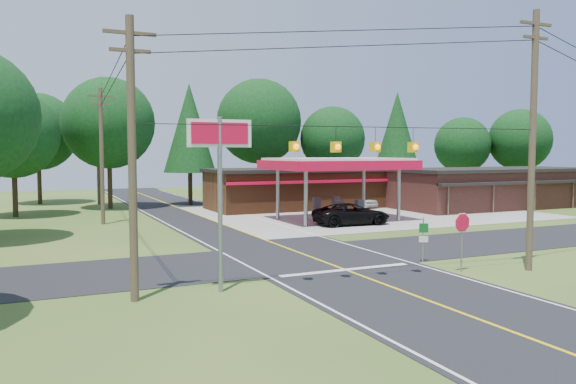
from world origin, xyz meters
name	(u,v)px	position (x,y,z in m)	size (l,w,h in m)	color
ground	(310,257)	(0.00, 0.00, 0.00)	(120.00, 120.00, 0.00)	#36551E
main_highway	(310,257)	(0.00, 0.00, 0.01)	(8.00, 120.00, 0.02)	black
cross_road	(310,257)	(0.00, 0.00, 0.01)	(70.00, 7.00, 0.02)	black
lane_center_yellow	(310,256)	(0.00, 0.00, 0.03)	(0.15, 110.00, 0.00)	yellow
gas_canopy	(338,166)	(9.00, 13.00, 4.27)	(10.60, 7.40, 4.88)	gray
convenience_store	(294,188)	(10.00, 22.98, 1.92)	(16.40, 7.55, 3.80)	#5B321A
strip_building	(493,187)	(28.00, 15.98, 1.91)	(20.40, 8.75, 3.80)	#361A16
utility_pole_near_right	(533,137)	(7.50, -7.00, 5.96)	(1.80, 0.30, 11.50)	#473828
utility_pole_near_left	(132,155)	(-9.50, -5.00, 5.20)	(1.80, 0.30, 10.00)	#473828
utility_pole_far_left	(102,154)	(-8.00, 18.00, 5.20)	(1.80, 0.30, 10.00)	#473828
utility_pole_north	(98,158)	(-6.50, 35.00, 4.75)	(0.30, 0.30, 9.50)	#473828
overhead_beacons	(356,129)	(-1.00, -6.00, 6.21)	(17.04, 2.04, 1.03)	black
treeline_backdrop	(197,128)	(0.82, 24.01, 7.49)	(70.27, 51.59, 13.30)	#332316
suv_car	(352,214)	(8.50, 10.00, 0.79)	(5.67, 5.67, 1.58)	black
sedan_car	(360,200)	(16.03, 21.00, 0.71)	(4.17, 4.17, 1.42)	white
big_stop_sign	(220,163)	(-6.31, -5.01, 4.90)	(2.46, 0.23, 6.62)	gray
octagonal_stop_sign	(462,227)	(4.50, -6.01, 1.99)	(0.91, 0.12, 2.65)	gray
route_sign_post	(423,236)	(4.35, -3.52, 1.29)	(0.42, 0.19, 2.17)	gray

